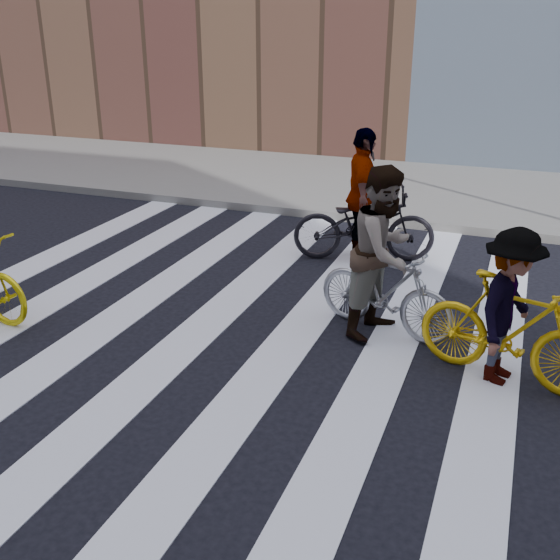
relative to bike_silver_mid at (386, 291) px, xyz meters
The scene contains 9 objects.
ground 1.79m from the bike_silver_mid, 149.62° to the right, with size 100.00×100.00×0.00m, color black.
sidewalk_far 6.81m from the bike_silver_mid, 102.56° to the left, with size 100.00×5.00×0.15m, color gray.
zebra_crosswalk 1.79m from the bike_silver_mid, 149.62° to the right, with size 8.25×10.00×0.01m.
bike_silver_mid is the anchor object (origin of this frame).
bike_yellow_right 1.54m from the bike_silver_mid, 25.35° to the right, with size 0.53×1.87×1.12m, color yellow.
bike_dark_rear 2.48m from the bike_silver_mid, 109.76° to the left, with size 0.73×2.10×1.11m, color black.
rider_mid 0.47m from the bike_silver_mid, behind, with size 0.95×0.74×1.96m, color slate.
rider_right 1.52m from the bike_silver_mid, 26.17° to the right, with size 1.04×0.60×1.60m, color slate.
rider_rear 2.54m from the bike_silver_mid, 110.84° to the left, with size 1.16×0.48×1.98m, color slate.
Camera 1 is at (2.80, -6.02, 3.42)m, focal length 42.00 mm.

